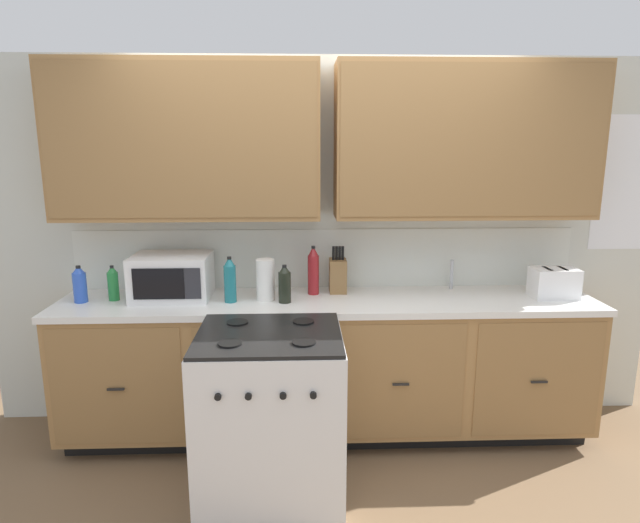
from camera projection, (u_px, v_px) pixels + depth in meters
ground_plane at (330, 458)px, 3.32m from camera, size 8.40×8.40×0.00m
wall_unit at (327, 180)px, 3.45m from camera, size 4.56×0.40×2.45m
counter_run at (328, 366)px, 3.51m from camera, size 3.39×0.64×0.93m
stove_range at (271, 416)px, 2.89m from camera, size 0.76×0.68×0.95m
microwave at (172, 277)px, 3.41m from camera, size 0.48×0.37×0.28m
toaster at (554, 283)px, 3.43m from camera, size 0.28×0.18×0.19m
knife_block at (338, 275)px, 3.55m from camera, size 0.11×0.14×0.31m
sink_faucet at (451, 275)px, 3.63m from camera, size 0.02×0.02×0.20m
paper_towel_roll at (265, 280)px, 3.37m from camera, size 0.12×0.12×0.26m
bottle_dark at (285, 284)px, 3.32m from camera, size 0.08×0.08×0.24m
bottle_teal at (230, 280)px, 3.32m from camera, size 0.07×0.07×0.29m
bottle_green at (113, 283)px, 3.37m from camera, size 0.07×0.07×0.22m
bottle_blue at (80, 284)px, 3.33m from camera, size 0.08×0.08×0.23m
bottle_red at (313, 271)px, 3.50m from camera, size 0.07×0.07×0.32m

